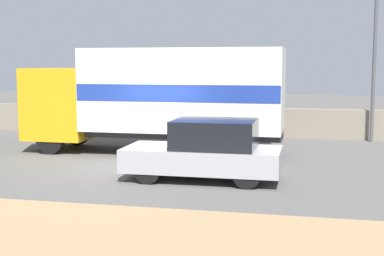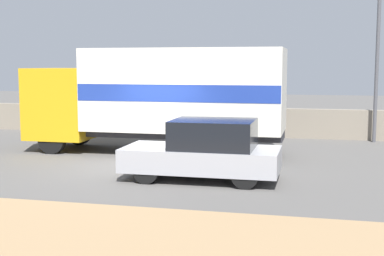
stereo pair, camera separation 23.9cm
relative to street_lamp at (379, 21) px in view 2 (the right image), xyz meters
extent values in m
plane|color=#514F4C|center=(-6.98, -7.02, -4.65)|extent=(80.00, 80.00, 0.00)
cube|color=#937551|center=(-6.98, -13.87, -4.63)|extent=(60.00, 5.17, 0.04)
cube|color=gray|center=(-6.98, 0.56, -4.05)|extent=(60.00, 0.35, 1.20)
cylinder|color=#4C4C51|center=(0.00, 0.00, -0.69)|extent=(0.14, 0.14, 7.91)
cube|color=gold|center=(-10.89, -4.27, -3.00)|extent=(2.15, 2.45, 2.45)
cube|color=black|center=(-11.94, -4.27, -2.51)|extent=(0.06, 2.08, 1.08)
cube|color=#2D2D33|center=(-6.52, -4.27, -3.96)|extent=(6.60, 1.41, 0.25)
cube|color=silver|center=(-6.52, -4.27, -2.48)|extent=(6.60, 2.56, 2.71)
cube|color=navy|center=(-6.52, -4.27, -2.54)|extent=(6.56, 2.58, 0.54)
cylinder|color=black|center=(-10.89, -5.33, -4.18)|extent=(0.94, 0.28, 0.94)
cylinder|color=black|center=(-10.89, -3.22, -4.18)|extent=(0.94, 0.28, 0.94)
cylinder|color=black|center=(-4.70, -5.33, -4.18)|extent=(0.94, 0.28, 0.94)
cylinder|color=black|center=(-4.70, -3.22, -4.18)|extent=(0.94, 0.28, 0.94)
cylinder|color=black|center=(-6.02, -5.33, -4.18)|extent=(0.94, 0.28, 0.94)
cylinder|color=black|center=(-6.02, -3.22, -4.18)|extent=(0.94, 0.28, 0.94)
cube|color=#9E9EA3|center=(-5.09, -8.21, -4.10)|extent=(4.05, 1.81, 0.60)
cube|color=black|center=(-4.76, -8.21, -3.43)|extent=(2.11, 1.66, 0.73)
cylinder|color=black|center=(-6.34, -8.99, -4.31)|extent=(0.67, 0.20, 0.67)
cylinder|color=black|center=(-6.34, -7.43, -4.31)|extent=(0.67, 0.20, 0.67)
cylinder|color=black|center=(-3.83, -8.99, -4.31)|extent=(0.67, 0.20, 0.67)
cylinder|color=black|center=(-3.83, -7.43, -4.31)|extent=(0.67, 0.20, 0.67)
cylinder|color=#1E1E2D|center=(-12.64, -1.09, -4.22)|extent=(0.30, 0.30, 0.85)
cylinder|color=beige|center=(-12.64, -1.09, -3.45)|extent=(0.39, 0.39, 0.71)
sphere|color=tan|center=(-12.64, -1.09, -2.98)|extent=(0.23, 0.23, 0.23)
camera|label=1|loc=(-2.39, -21.70, -1.65)|focal=50.00mm
camera|label=2|loc=(-2.16, -21.65, -1.65)|focal=50.00mm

